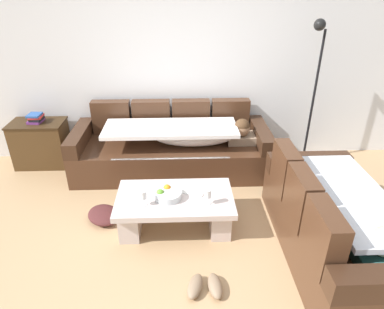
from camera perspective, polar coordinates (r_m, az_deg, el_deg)
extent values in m
plane|color=tan|center=(3.40, -0.16, -16.34)|extent=(14.00, 14.00, 0.00)
cube|color=white|center=(4.70, -1.14, 15.28)|extent=(9.00, 0.10, 2.70)
cube|color=#482C1B|center=(4.58, -3.47, -0.37)|extent=(2.57, 0.92, 0.42)
cube|color=#482C1B|center=(4.83, -13.48, 6.20)|extent=(0.52, 0.16, 0.46)
cube|color=#482C1B|center=(4.76, -6.90, 6.42)|extent=(0.52, 0.16, 0.46)
cube|color=#482C1B|center=(4.74, -0.18, 6.55)|extent=(0.52, 0.16, 0.46)
cube|color=#482C1B|center=(4.79, 6.48, 6.60)|extent=(0.52, 0.16, 0.46)
cube|color=#3A2316|center=(4.63, -18.56, 2.77)|extent=(0.18, 0.92, 0.20)
cube|color=#3A2316|center=(4.57, 11.62, 3.34)|extent=(0.18, 0.92, 0.20)
cube|color=gray|center=(4.52, 8.26, 2.74)|extent=(0.36, 0.28, 0.11)
sphere|color=#936B4C|center=(4.42, 8.48, 4.41)|extent=(0.21, 0.21, 0.21)
sphere|color=#4C331E|center=(4.41, 8.51, 4.76)|extent=(0.20, 0.20, 0.20)
ellipsoid|color=white|center=(4.38, 0.40, 3.43)|extent=(1.10, 0.44, 0.28)
cube|color=white|center=(4.32, -3.65, 4.46)|extent=(1.70, 0.60, 0.05)
cube|color=white|center=(4.18, -3.57, -2.95)|extent=(1.44, 0.04, 0.38)
cube|color=#482C1B|center=(3.54, 22.94, -12.40)|extent=(0.92, 1.87, 0.42)
cube|color=#482C1B|center=(2.77, 21.39, -12.74)|extent=(0.16, 0.47, 0.46)
cube|color=#482C1B|center=(3.14, 18.06, -6.88)|extent=(0.16, 0.47, 0.46)
cube|color=#482C1B|center=(3.54, 15.53, -2.29)|extent=(0.16, 0.47, 0.46)
cube|color=#3A2316|center=(4.01, 19.14, -1.30)|extent=(0.92, 0.18, 0.20)
cube|color=#2D6660|center=(3.00, 28.42, -15.31)|extent=(0.28, 0.36, 0.11)
sphere|color=beige|center=(2.92, 29.82, -12.85)|extent=(0.21, 0.21, 0.21)
ellipsoid|color=silver|center=(3.39, 24.52, -7.27)|extent=(0.44, 0.95, 0.28)
cube|color=silver|center=(3.31, 25.47, -6.23)|extent=(0.60, 1.39, 0.05)
cube|color=silver|center=(3.72, 29.28, -11.35)|extent=(0.04, 1.18, 0.38)
cube|color=beige|center=(3.49, -2.94, -7.51)|extent=(1.20, 0.68, 0.06)
cube|color=beige|center=(3.64, -10.23, -10.00)|extent=(0.20, 0.54, 0.32)
cube|color=beige|center=(3.62, 4.53, -9.79)|extent=(0.20, 0.54, 0.32)
cylinder|color=silver|center=(3.44, -4.08, -6.85)|extent=(0.28, 0.28, 0.07)
sphere|color=orange|center=(3.49, -4.24, -5.72)|extent=(0.08, 0.08, 0.08)
sphere|color=#60A42F|center=(3.43, -5.42, -6.51)|extent=(0.08, 0.08, 0.08)
cylinder|color=silver|center=(3.38, -8.15, -8.45)|extent=(0.06, 0.06, 0.01)
cylinder|color=silver|center=(3.36, -8.19, -7.89)|extent=(0.01, 0.01, 0.07)
cylinder|color=silver|center=(3.31, -8.28, -6.77)|extent=(0.07, 0.07, 0.08)
cylinder|color=silver|center=(3.37, 2.63, -8.31)|extent=(0.06, 0.06, 0.01)
cylinder|color=silver|center=(3.34, 2.64, -7.75)|extent=(0.01, 0.01, 0.07)
cylinder|color=silver|center=(3.30, 2.67, -6.62)|extent=(0.07, 0.07, 0.08)
cube|color=white|center=(3.57, 0.03, -5.92)|extent=(0.34, 0.30, 0.01)
cube|color=#4D341A|center=(5.14, -24.19, 1.59)|extent=(0.70, 0.42, 0.62)
cube|color=#362412|center=(5.02, -24.89, 4.87)|extent=(0.72, 0.44, 0.02)
cube|color=#72337F|center=(5.02, -24.96, 5.19)|extent=(0.19, 0.22, 0.03)
cube|color=black|center=(4.99, -24.85, 5.50)|extent=(0.16, 0.18, 0.03)
cube|color=red|center=(4.99, -24.93, 5.86)|extent=(0.17, 0.20, 0.02)
cube|color=#2D569E|center=(4.98, -25.18, 6.08)|extent=(0.17, 0.19, 0.03)
cylinder|color=black|center=(5.15, 18.25, -0.97)|extent=(0.28, 0.28, 0.02)
cylinder|color=black|center=(4.80, 19.85, 8.60)|extent=(0.03, 0.03, 1.80)
sphere|color=black|center=(4.47, 20.85, 19.88)|extent=(0.14, 0.14, 0.14)
ellipsoid|color=#8C7259|center=(3.06, 0.54, -21.44)|extent=(0.19, 0.29, 0.09)
ellipsoid|color=#8C7259|center=(3.07, 3.94, -21.34)|extent=(0.15, 0.28, 0.09)
ellipsoid|color=#4C2323|center=(3.87, -14.72, -9.89)|extent=(0.50, 0.51, 0.12)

